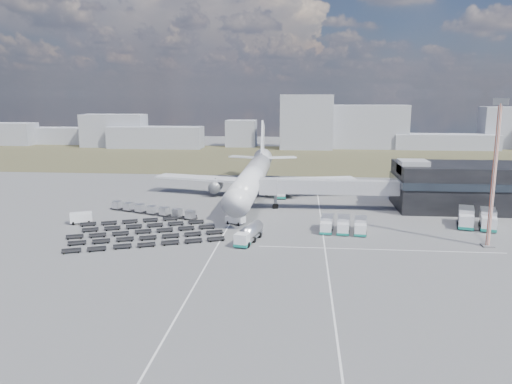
{
  "coord_description": "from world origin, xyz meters",
  "views": [
    {
      "loc": [
        12.11,
        -88.0,
        25.1
      ],
      "look_at": [
        2.0,
        18.67,
        4.0
      ],
      "focal_mm": 35.0,
      "sensor_mm": 36.0,
      "label": 1
    }
  ],
  "objects": [
    {
      "name": "pushback_tug",
      "position": [
        -0.85,
        6.07,
        0.79
      ],
      "size": [
        4.09,
        3.32,
        1.58
      ],
      "primitive_type": "cube",
      "rotation": [
        0.0,
        0.0,
        -0.43
      ],
      "color": "silver",
      "rests_on": "ground"
    },
    {
      "name": "service_trucks_far",
      "position": [
        45.5,
        8.12,
        1.73
      ],
      "size": [
        8.52,
        9.42,
        3.19
      ],
      "rotation": [
        0.0,
        0.0,
        -0.28
      ],
      "color": "silver",
      "rests_on": "ground"
    },
    {
      "name": "baggage_dollies",
      "position": [
        -16.72,
        -2.42,
        0.36
      ],
      "size": [
        30.62,
        26.38,
        0.71
      ],
      "rotation": [
        0.0,
        0.0,
        0.38
      ],
      "color": "black",
      "rests_on": "ground"
    },
    {
      "name": "ground",
      "position": [
        0.0,
        0.0,
        0.0
      ],
      "size": [
        420.0,
        420.0,
        0.0
      ],
      "primitive_type": "plane",
      "color": "#565659",
      "rests_on": "ground"
    },
    {
      "name": "airliner",
      "position": [
        0.0,
        32.38,
        5.29
      ],
      "size": [
        51.59,
        64.53,
        17.62
      ],
      "color": "silver",
      "rests_on": "ground"
    },
    {
      "name": "jet_bridge",
      "position": [
        15.9,
        20.42,
        5.05
      ],
      "size": [
        30.3,
        3.8,
        7.05
      ],
      "color": "#939399",
      "rests_on": "ground"
    },
    {
      "name": "floodlight_mast",
      "position": [
        43.2,
        -4.5,
        12.27
      ],
      "size": [
        2.3,
        1.89,
        24.48
      ],
      "rotation": [
        0.0,
        0.0,
        -0.42
      ],
      "color": "#BB401D",
      "rests_on": "ground"
    },
    {
      "name": "uld_row",
      "position": [
        -19.49,
        12.15,
        1.03
      ],
      "size": [
        21.11,
        9.75,
        1.71
      ],
      "rotation": [
        0.0,
        0.0,
        -0.38
      ],
      "color": "black",
      "rests_on": "ground"
    },
    {
      "name": "terminal",
      "position": [
        47.77,
        23.96,
        5.25
      ],
      "size": [
        30.4,
        16.4,
        11.0
      ],
      "color": "black",
      "rests_on": "ground"
    },
    {
      "name": "lane_markings",
      "position": [
        9.77,
        3.0,
        0.01
      ],
      "size": [
        47.12,
        110.0,
        0.01
      ],
      "color": "silver",
      "rests_on": "ground"
    },
    {
      "name": "skyline",
      "position": [
        2.3,
        149.7,
        7.5
      ],
      "size": [
        310.59,
        27.67,
        24.89
      ],
      "color": "#9597A2",
      "rests_on": "ground"
    },
    {
      "name": "fuel_tanker",
      "position": [
        3.07,
        -5.57,
        1.46
      ],
      "size": [
        4.34,
        9.34,
        2.93
      ],
      "rotation": [
        0.0,
        0.0,
        -0.24
      ],
      "color": "silver",
      "rests_on": "ground"
    },
    {
      "name": "grass_strip",
      "position": [
        0.0,
        110.0,
        0.01
      ],
      "size": [
        420.0,
        90.0,
        0.01
      ],
      "primitive_type": "cube",
      "color": "#47402B",
      "rests_on": "ground"
    },
    {
      "name": "utility_van",
      "position": [
        -31.2,
        3.58,
        1.11
      ],
      "size": [
        4.55,
        3.44,
        2.23
      ],
      "primitive_type": "cube",
      "rotation": [
        0.0,
        0.0,
        0.43
      ],
      "color": "silver",
      "rests_on": "ground"
    },
    {
      "name": "service_trucks_near",
      "position": [
        19.8,
        2.2,
        1.37
      ],
      "size": [
        8.94,
        7.15,
        2.53
      ],
      "rotation": [
        0.0,
        0.0,
        -0.11
      ],
      "color": "silver",
      "rests_on": "ground"
    },
    {
      "name": "catering_truck",
      "position": [
        6.64,
        33.06,
        1.63
      ],
      "size": [
        3.0,
        7.0,
        3.18
      ],
      "rotation": [
        0.0,
        0.0,
        0.02
      ],
      "color": "silver",
      "rests_on": "ground"
    }
  ]
}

